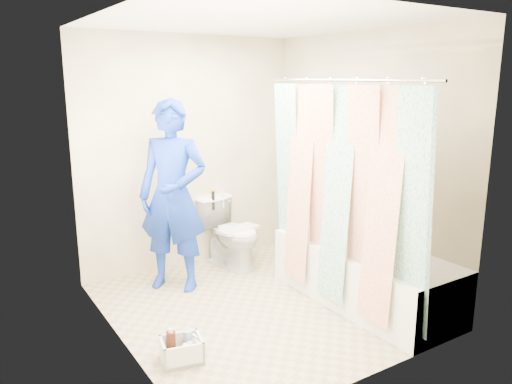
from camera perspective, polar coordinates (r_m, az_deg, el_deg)
floor at (r=4.52m, az=0.18°, el=-12.88°), size 2.60×2.60×0.00m
ceiling at (r=4.10m, az=0.21°, el=18.97°), size 2.40×2.60×0.02m
wall_back at (r=5.27m, az=-7.52°, el=4.42°), size 2.40×0.02×2.40m
wall_front at (r=3.16m, az=13.10°, el=-1.51°), size 2.40×0.02×2.40m
wall_left at (r=3.65m, az=-15.85°, el=0.26°), size 0.02×2.60×2.40m
wall_right at (r=4.89m, az=12.12°, el=3.59°), size 0.02×2.60×2.40m
bathtub at (r=4.61m, az=12.17°, el=-9.05°), size 0.70×1.75×0.50m
curtain_rod at (r=4.05m, az=9.91°, el=12.47°), size 0.02×1.90×0.02m
shower_curtain at (r=4.16m, az=9.42°, el=-0.43°), size 0.06×1.75×1.80m
toilet at (r=5.32m, az=-2.86°, el=-4.65°), size 0.54×0.78×0.73m
tank_lid at (r=5.22m, az=-2.02°, el=-4.27°), size 0.48×0.28×0.03m
tank_internals at (r=5.34m, az=-4.62°, el=-0.66°), size 0.18×0.07×0.24m
plumber at (r=4.69m, az=-9.47°, el=-0.47°), size 0.77×0.76×1.79m
cleaning_caddy at (r=3.75m, az=-8.34°, el=-17.49°), size 0.33×0.28×0.22m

